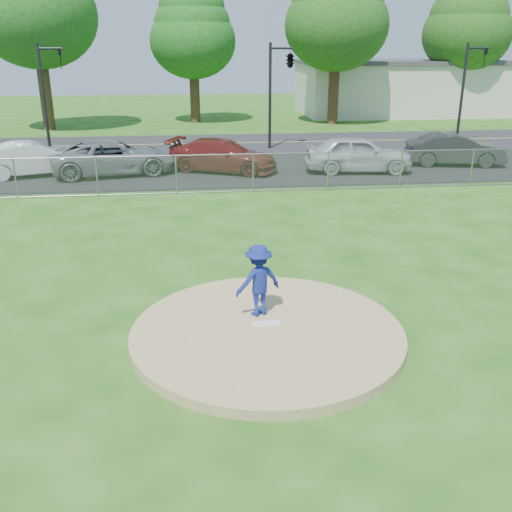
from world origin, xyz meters
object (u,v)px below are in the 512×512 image
Objects in this scene: pitcher at (258,280)px; traffic_signal_right at (467,85)px; parked_car_white at (33,159)px; parked_car_pearl at (358,154)px; parked_car_gray at (114,157)px; parked_car_charcoal at (455,149)px; traffic_signal_left at (47,88)px; commercial_building at (398,87)px; traffic_cone at (90,170)px; tree_center at (193,30)px; tree_right at (337,11)px; parked_car_darkred at (223,155)px; tree_far_right at (468,23)px; traffic_signal_center at (288,62)px.

traffic_signal_right is at bearing -145.55° from pitcher.
parked_car_pearl is at bearing -112.79° from parked_car_white.
parked_car_white is 0.83× the size of parked_car_gray.
parked_car_charcoal reaches higher than parked_car_white.
commercial_building is at bearing 32.87° from traffic_signal_left.
parked_car_pearl is at bearing 0.78° from traffic_cone.
parked_car_pearl is (7.15, -18.80, -5.64)m from tree_center.
traffic_signal_right is 21.42m from traffic_cone.
traffic_signal_left is 16.58m from parked_car_pearl.
tree_center is (-17.00, -4.00, 4.31)m from commercial_building.
traffic_cone is at bearing -104.20° from tree_center.
traffic_cone is at bearing -66.90° from traffic_signal_left.
tree_right is at bearing -139.40° from commercial_building.
pitcher is 15.93m from parked_car_gray.
parked_car_gray is at bearing -133.30° from commercial_building.
traffic_signal_right is 15.65m from parked_car_darkred.
pitcher is 17.39m from parked_car_white.
traffic_signal_left is at bearing 84.71° from parked_car_charcoal.
traffic_signal_left is at bearing -150.62° from tree_right.
parked_car_charcoal is (-3.03, -5.79, -2.60)m from traffic_signal_right.
tree_far_right reaches higher than parked_car_gray.
parked_car_darkred is (1.03, -18.02, -5.73)m from tree_center.
traffic_cone is (-25.80, -19.96, -6.69)m from tree_far_right.
tree_center is at bearing -177.27° from tree_far_right.
parked_car_darkred is at bearing -112.11° from pitcher.
traffic_signal_left is 8.13m from traffic_cone.
tree_far_right is at bearing 15.26° from tree_right.
tree_far_right is at bearing -14.21° from parked_car_charcoal.
tree_right is 2.58× the size of parked_car_white.
parked_car_pearl is at bearing -134.91° from pitcher.
tree_center is 1.96× the size of parked_car_darkred.
parked_car_pearl reaches higher than parked_car_charcoal.
commercial_building is 7.00m from tree_far_right.
parked_car_gray reaches higher than parked_car_darkred.
tree_far_right is 1.92× the size of traffic_signal_right.
traffic_signal_right reaches higher than parked_car_gray.
tree_center is at bearing -41.87° from parked_car_white.
tree_right is 16.05× the size of traffic_cone.
commercial_building is 1.41× the size of tree_right.
traffic_signal_center is at bearing 62.22° from parked_car_charcoal.
tree_right reaches higher than parked_car_pearl.
tree_far_right is 2.14× the size of parked_car_darkred.
parked_car_white is 0.94× the size of parked_car_pearl.
commercial_building is 29.51m from traffic_signal_left.
traffic_signal_center is 7.72× the size of traffic_cone.
traffic_signal_left is at bearing -122.90° from tree_center.
tree_far_right is 28.29m from parked_car_darkred.
parked_car_pearl is (14.50, -0.79, 0.08)m from parked_car_white.
traffic_signal_right is 10.86m from parked_car_pearl.
traffic_signal_right is at bearing -62.36° from tree_right.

